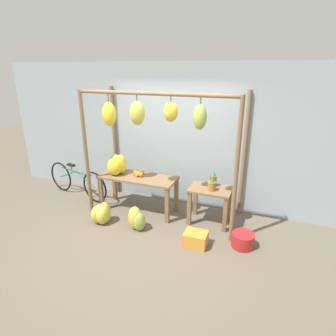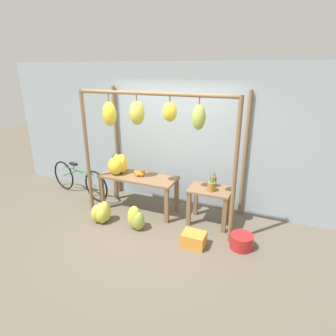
# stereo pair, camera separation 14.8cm
# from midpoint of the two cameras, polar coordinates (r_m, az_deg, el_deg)

# --- Properties ---
(ground_plane) EXTENTS (20.00, 20.00, 0.00)m
(ground_plane) POSITION_cam_midpoint_polar(r_m,az_deg,el_deg) (4.91, -3.93, -13.47)
(ground_plane) COLOR #665B4C
(shop_wall_back) EXTENTS (8.00, 0.08, 2.80)m
(shop_wall_back) POSITION_cam_midpoint_polar(r_m,az_deg,el_deg) (5.61, 2.53, 6.47)
(shop_wall_back) COLOR #99A8B2
(shop_wall_back) RESTS_ON ground_plane
(stall_awning) EXTENTS (2.79, 1.14, 2.34)m
(stall_awning) POSITION_cam_midpoint_polar(r_m,az_deg,el_deg) (4.75, -1.98, 7.98)
(stall_awning) COLOR brown
(stall_awning) RESTS_ON ground_plane
(display_table_main) EXTENTS (1.49, 0.59, 0.72)m
(display_table_main) POSITION_cam_midpoint_polar(r_m,az_deg,el_deg) (5.46, -5.21, -2.78)
(display_table_main) COLOR brown
(display_table_main) RESTS_ON ground_plane
(display_table_side) EXTENTS (0.74, 0.51, 0.68)m
(display_table_side) POSITION_cam_midpoint_polar(r_m,az_deg,el_deg) (5.08, 9.31, -5.98)
(display_table_side) COLOR brown
(display_table_side) RESTS_ON ground_plane
(banana_pile_on_table) EXTENTS (0.41, 0.49, 0.40)m
(banana_pile_on_table) POSITION_cam_midpoint_polar(r_m,az_deg,el_deg) (5.56, -9.35, 0.76)
(banana_pile_on_table) COLOR yellow
(banana_pile_on_table) RESTS_ON display_table_main
(orange_pile) EXTENTS (0.24, 0.24, 0.10)m
(orange_pile) POSITION_cam_midpoint_polar(r_m,az_deg,el_deg) (5.44, -4.92, -1.05)
(orange_pile) COLOR orange
(orange_pile) RESTS_ON display_table_main
(pineapple_cluster) EXTENTS (0.14, 0.33, 0.31)m
(pineapple_cluster) POSITION_cam_midpoint_polar(r_m,az_deg,el_deg) (4.98, 9.83, -2.94)
(pineapple_cluster) COLOR olive
(pineapple_cluster) RESTS_ON display_table_side
(banana_pile_ground_left) EXTENTS (0.36, 0.41, 0.40)m
(banana_pile_ground_left) POSITION_cam_midpoint_polar(r_m,az_deg,el_deg) (5.32, -12.44, -8.87)
(banana_pile_ground_left) COLOR gold
(banana_pile_ground_left) RESTS_ON ground_plane
(banana_pile_ground_right) EXTENTS (0.38, 0.31, 0.43)m
(banana_pile_ground_right) POSITION_cam_midpoint_polar(r_m,az_deg,el_deg) (4.99, -5.68, -10.23)
(banana_pile_ground_right) COLOR #9EB247
(banana_pile_ground_right) RESTS_ON ground_plane
(fruit_crate_white) EXTENTS (0.36, 0.29, 0.22)m
(fruit_crate_white) POSITION_cam_midpoint_polar(r_m,az_deg,el_deg) (4.63, 6.22, -14.21)
(fruit_crate_white) COLOR orange
(fruit_crate_white) RESTS_ON ground_plane
(blue_bucket) EXTENTS (0.36, 0.36, 0.23)m
(blue_bucket) POSITION_cam_midpoint_polar(r_m,az_deg,el_deg) (4.71, 15.59, -14.18)
(blue_bucket) COLOR #AD2323
(blue_bucket) RESTS_ON ground_plane
(parked_bicycle) EXTENTS (1.74, 0.41, 0.72)m
(parked_bicycle) POSITION_cam_midpoint_polar(r_m,az_deg,el_deg) (6.46, -16.99, -2.31)
(parked_bicycle) COLOR black
(parked_bicycle) RESTS_ON ground_plane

